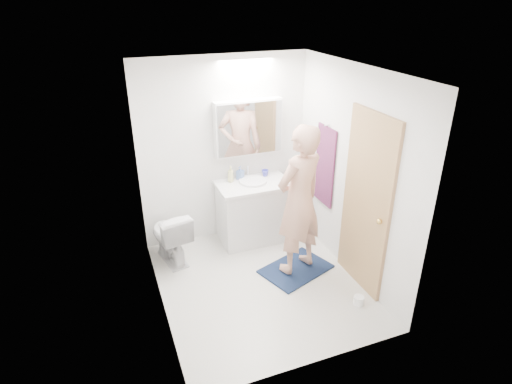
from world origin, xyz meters
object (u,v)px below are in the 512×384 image
toothbrush_cup (265,173)px  toilet_paper_roll (359,300)px  medicine_cabinet (248,127)px  toilet (170,236)px  vanity_cabinet (254,212)px  soap_bottle_b (240,173)px  person (299,201)px  soap_bottle_a (231,174)px

toothbrush_cup → toilet_paper_roll: toothbrush_cup is taller
medicine_cabinet → toilet: size_ratio=1.28×
vanity_cabinet → soap_bottle_b: (-0.12, 0.18, 0.52)m
toilet_paper_roll → vanity_cabinet: bearing=108.7°
medicine_cabinet → toilet_paper_roll: bearing=-73.5°
toilet → vanity_cabinet: bearing=174.4°
soap_bottle_b → toilet: bearing=-163.9°
medicine_cabinet → toothbrush_cup: bearing=-13.0°
toothbrush_cup → toilet_paper_roll: size_ratio=0.85×
medicine_cabinet → toilet: medicine_cabinet is taller
toilet → soap_bottle_b: size_ratio=3.85×
vanity_cabinet → toilet_paper_roll: (0.57, -1.68, -0.34)m
soap_bottle_b → toilet_paper_roll: bearing=-69.7°
vanity_cabinet → toothbrush_cup: toothbrush_cup is taller
person → soap_bottle_b: person is taller
vanity_cabinet → toilet: bearing=-174.2°
vanity_cabinet → soap_bottle_a: soap_bottle_a is taller
person → toilet: bearing=-49.3°
person → soap_bottle_b: bearing=-92.5°
vanity_cabinet → soap_bottle_a: (-0.26, 0.15, 0.54)m
medicine_cabinet → toilet: (-1.15, -0.33, -1.16)m
soap_bottle_b → toilet_paper_roll: (0.69, -1.86, -0.86)m
vanity_cabinet → toilet: (-1.14, -0.11, -0.05)m
medicine_cabinet → soap_bottle_b: bearing=-166.8°
toothbrush_cup → toilet_paper_roll: bearing=-79.4°
toilet_paper_roll → toothbrush_cup: bearing=100.6°
vanity_cabinet → person: person is taller
vanity_cabinet → soap_bottle_b: size_ratio=5.03×
vanity_cabinet → person: 1.05m
toilet → toothbrush_cup: bearing=-179.9°
person → toilet_paper_roll: 1.25m
vanity_cabinet → soap_bottle_a: bearing=150.1°
person → toilet_paper_roll: person is taller
toilet → medicine_cabinet: bearing=-175.5°
medicine_cabinet → vanity_cabinet: bearing=-92.0°
toothbrush_cup → soap_bottle_a: bearing=-178.8°
soap_bottle_a → toothbrush_cup: 0.49m
medicine_cabinet → toothbrush_cup: 0.67m
soap_bottle_a → toilet_paper_roll: 2.19m
person → soap_bottle_b: 1.11m
soap_bottle_b → toilet_paper_roll: 2.16m
person → toothbrush_cup: size_ratio=18.99×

